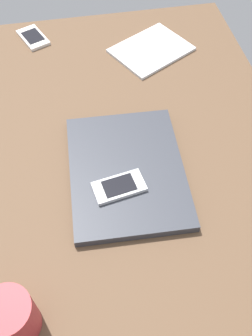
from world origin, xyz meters
The scene contains 6 objects.
desk_surface centered at (0.00, 0.00, 1.50)cm, with size 120.00×80.00×3.00cm, color brown.
laptop_closed centered at (0.91, -0.15, 3.99)cm, with size 31.82×24.29×1.98cm, color #33353D.
cell_phone_on_laptop centered at (5.64, -2.47, 5.47)cm, with size 7.19×11.30×1.04cm.
cell_phone_on_desk centered at (-51.22, -18.08, 3.48)cm, with size 12.12×9.72×1.02cm.
coffee_mug centered at (28.72, -23.84, 7.59)cm, with size 11.61×8.20×9.18cm.
notepad centered at (-39.57, 14.49, 3.40)cm, with size 15.49×20.24×0.80cm, color white.
Camera 1 is at (48.24, -8.83, 71.16)cm, focal length 41.01 mm.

